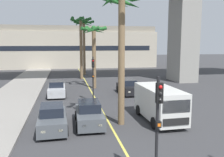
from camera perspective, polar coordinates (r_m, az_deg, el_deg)
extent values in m
cube|color=#DBCC4C|center=(25.67, -4.24, -4.02)|extent=(0.14, 56.00, 0.01)
cube|color=gray|center=(36.89, 16.21, 10.94)|extent=(2.80, 4.40, 14.80)
cube|color=#BCB29E|center=(56.93, -8.06, 6.63)|extent=(35.19, 8.00, 7.92)
cube|color=gray|center=(57.00, -8.16, 11.22)|extent=(34.48, 7.20, 1.20)
cube|color=black|center=(52.91, -7.85, 6.95)|extent=(31.67, 0.04, 1.00)
cube|color=#4C5156|center=(16.14, -13.65, -9.50)|extent=(1.85, 4.16, 0.80)
cube|color=black|center=(16.10, -13.72, -7.03)|extent=(1.47, 2.10, 0.60)
cube|color=#F2EDCC|center=(14.22, -11.80, -11.68)|extent=(0.24, 0.09, 0.14)
cube|color=#F2EDCC|center=(14.24, -15.65, -11.78)|extent=(0.24, 0.09, 0.14)
cylinder|color=black|center=(15.03, -10.51, -11.79)|extent=(0.24, 0.65, 0.64)
cylinder|color=black|center=(15.06, -16.80, -11.97)|extent=(0.24, 0.65, 0.64)
cylinder|color=black|center=(17.44, -10.90, -8.97)|extent=(0.24, 0.65, 0.64)
cylinder|color=black|center=(17.46, -16.26, -9.13)|extent=(0.24, 0.65, 0.64)
cube|color=#B7BABF|center=(26.09, -12.66, -2.71)|extent=(1.75, 4.12, 0.80)
cube|color=black|center=(26.12, -12.70, -1.18)|extent=(1.42, 2.07, 0.60)
cube|color=#F2EDCC|center=(24.10, -11.62, -3.45)|extent=(0.24, 0.08, 0.14)
cube|color=#F2EDCC|center=(24.12, -13.85, -3.51)|extent=(0.24, 0.08, 0.14)
cylinder|color=black|center=(24.89, -10.82, -3.79)|extent=(0.23, 0.64, 0.64)
cylinder|color=black|center=(24.92, -14.54, -3.89)|extent=(0.23, 0.64, 0.64)
cylinder|color=black|center=(27.38, -10.91, -2.70)|extent=(0.23, 0.64, 0.64)
cylinder|color=black|center=(27.41, -14.29, -2.80)|extent=(0.23, 0.64, 0.64)
cube|color=black|center=(26.56, 3.78, -2.33)|extent=(1.82, 4.15, 0.80)
cube|color=black|center=(26.59, 3.70, -0.84)|extent=(1.45, 2.09, 0.60)
cube|color=#F2EDCC|center=(24.81, 6.13, -3.00)|extent=(0.24, 0.09, 0.14)
cube|color=#F2EDCC|center=(24.53, 4.05, -3.10)|extent=(0.24, 0.09, 0.14)
cylinder|color=black|center=(25.67, 6.31, -3.33)|extent=(0.24, 0.65, 0.64)
cylinder|color=black|center=(25.20, 2.82, -3.51)|extent=(0.24, 0.65, 0.64)
cylinder|color=black|center=(28.04, 4.63, -2.33)|extent=(0.24, 0.65, 0.64)
cylinder|color=black|center=(27.61, 1.42, -2.47)|extent=(0.24, 0.65, 0.64)
cube|color=#4C5156|center=(16.66, -5.26, -8.73)|extent=(1.78, 4.13, 0.80)
cube|color=black|center=(16.62, -5.33, -6.34)|extent=(1.43, 2.08, 0.60)
cube|color=#F2EDCC|center=(14.79, -2.78, -10.72)|extent=(0.24, 0.08, 0.14)
cube|color=#F2EDCC|center=(14.71, -6.47, -10.87)|extent=(0.24, 0.08, 0.14)
cylinder|color=black|center=(15.62, -1.86, -10.87)|extent=(0.23, 0.64, 0.64)
cylinder|color=black|center=(15.50, -7.89, -11.10)|extent=(0.23, 0.64, 0.64)
cylinder|color=black|center=(18.03, -2.99, -8.26)|extent=(0.23, 0.64, 0.64)
cylinder|color=black|center=(17.92, -8.18, -8.44)|extent=(0.23, 0.64, 0.64)
cube|color=silver|center=(17.64, 10.84, -5.43)|extent=(2.12, 5.25, 2.10)
cube|color=black|center=(15.31, 14.63, -6.30)|extent=(1.80, 0.12, 0.80)
cube|color=black|center=(15.51, 14.61, -9.67)|extent=(1.70, 0.10, 0.44)
cylinder|color=black|center=(16.94, 15.84, -9.44)|extent=(0.28, 0.77, 0.76)
cylinder|color=black|center=(16.16, 9.79, -10.11)|extent=(0.28, 0.77, 0.76)
cylinder|color=black|center=(19.63, 11.55, -6.86)|extent=(0.28, 0.77, 0.76)
cylinder|color=black|center=(18.96, 6.24, -7.28)|extent=(0.28, 0.77, 0.76)
cylinder|color=black|center=(9.76, 10.35, -11.83)|extent=(0.12, 0.12, 4.20)
cube|color=black|center=(9.23, 10.90, -3.32)|extent=(0.24, 0.20, 0.76)
sphere|color=red|center=(9.09, 11.18, -1.96)|extent=(0.14, 0.14, 0.14)
sphere|color=black|center=(9.14, 11.13, -3.45)|extent=(0.14, 0.14, 0.14)
sphere|color=black|center=(9.19, 11.09, -4.91)|extent=(0.14, 0.14, 0.14)
cube|color=black|center=(9.55, 10.66, -10.37)|extent=(0.20, 0.16, 0.24)
cube|color=orange|center=(9.48, 10.84, -10.52)|extent=(0.12, 0.03, 0.12)
cylinder|color=black|center=(22.87, -4.40, -0.19)|extent=(0.12, 0.12, 4.20)
cube|color=black|center=(22.56, -4.41, 3.53)|extent=(0.24, 0.20, 0.76)
sphere|color=red|center=(22.44, -4.38, 4.12)|extent=(0.14, 0.14, 0.14)
sphere|color=black|center=(22.46, -4.38, 3.51)|extent=(0.14, 0.14, 0.14)
sphere|color=black|center=(22.48, -4.37, 2.90)|extent=(0.14, 0.14, 0.14)
cube|color=black|center=(22.71, -4.38, 0.52)|extent=(0.20, 0.16, 0.24)
cube|color=orange|center=(22.63, -4.35, 0.49)|extent=(0.12, 0.03, 0.12)
cylinder|color=brown|center=(29.57, -4.17, 4.45)|extent=(0.46, 0.46, 7.02)
sphere|color=#236028|center=(29.56, -4.25, 11.55)|extent=(0.60, 0.60, 0.60)
cone|color=#236028|center=(29.80, -2.26, 11.18)|extent=(0.66, 2.15, 0.79)
cone|color=#236028|center=(30.54, -3.68, 10.97)|extent=(2.12, 1.24, 0.92)
cone|color=#236028|center=(30.37, -5.49, 11.07)|extent=(2.03, 1.50, 0.82)
cone|color=#236028|center=(29.32, -6.25, 10.98)|extent=(0.70, 2.15, 0.99)
cone|color=#236028|center=(28.57, -4.92, 10.97)|extent=(2.09, 1.31, 1.07)
cone|color=#236028|center=(28.67, -3.17, 11.28)|extent=(2.12, 1.26, 0.81)
cylinder|color=brown|center=(37.63, -7.14, 6.61)|extent=(0.44, 0.44, 8.86)
sphere|color=#236028|center=(37.79, -7.26, 13.57)|extent=(0.60, 0.60, 0.60)
cone|color=#236028|center=(37.93, -5.57, 13.26)|extent=(0.60, 2.26, 0.85)
cone|color=#236028|center=(38.75, -6.55, 12.93)|extent=(2.16, 1.46, 1.09)
cone|color=#236028|center=(38.72, -8.06, 12.88)|extent=(2.20, 1.34, 1.12)
cone|color=#236028|center=(37.85, -8.96, 13.21)|extent=(0.72, 2.27, 0.84)
cone|color=#236028|center=(36.80, -8.08, 13.30)|extent=(2.13, 1.55, 0.93)
cone|color=#236028|center=(36.82, -6.39, 13.31)|extent=(2.20, 1.38, 0.95)
cylinder|color=brown|center=(42.85, -6.46, 6.83)|extent=(0.43, 0.43, 8.90)
sphere|color=#236028|center=(42.99, -6.56, 12.96)|extent=(0.60, 0.60, 0.60)
cone|color=#236028|center=(43.16, -5.00, 12.61)|extent=(0.61, 2.37, 0.95)
cone|color=#236028|center=(44.01, -5.89, 12.40)|extent=(2.25, 1.54, 1.09)
cone|color=#236028|center=(43.87, -7.52, 12.44)|extent=(2.18, 1.69, 1.03)
cone|color=#236028|center=(42.81, -8.11, 12.48)|extent=(0.60, 2.36, 1.10)
cone|color=#236028|center=(41.91, -7.18, 12.65)|extent=(2.29, 1.47, 1.03)
cone|color=#236028|center=(42.11, -5.50, 12.76)|extent=(2.15, 1.75, 0.89)
cylinder|color=brown|center=(16.11, 2.20, 3.58)|extent=(0.43, 0.43, 8.26)
cone|color=#236028|center=(17.11, 3.62, 16.96)|extent=(1.76, 1.50, 1.10)
cone|color=#236028|center=(17.13, 0.96, 17.25)|extent=(1.95, 0.79, 0.97)
cone|color=#236028|center=(15.69, -0.41, 17.80)|extent=(1.27, 1.87, 1.09)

